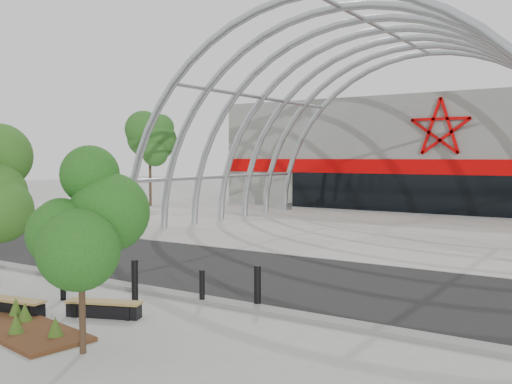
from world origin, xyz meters
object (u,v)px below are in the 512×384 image
object	(u,v)px
bench_0	(11,307)
bench_1	(104,309)
street_tree_1	(80,214)
bollard_2	(135,280)

from	to	relation	value
bench_0	bench_1	size ratio (longest dim) A/B	1.03
bench_0	bench_1	world-z (taller)	bench_0
street_tree_1	bollard_2	world-z (taller)	street_tree_1
street_tree_1	bollard_2	xyz separation A→B (m)	(-2.08, 3.45, -2.14)
street_tree_1	bollard_2	bearing A→B (deg)	121.08
bollard_2	street_tree_1	bearing A→B (deg)	-58.92
bench_0	bollard_2	xyz separation A→B (m)	(1.52, 2.58, 0.35)
street_tree_1	bench_1	size ratio (longest dim) A/B	2.03
street_tree_1	bench_1	world-z (taller)	street_tree_1
bollard_2	bench_0	bearing A→B (deg)	-120.43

